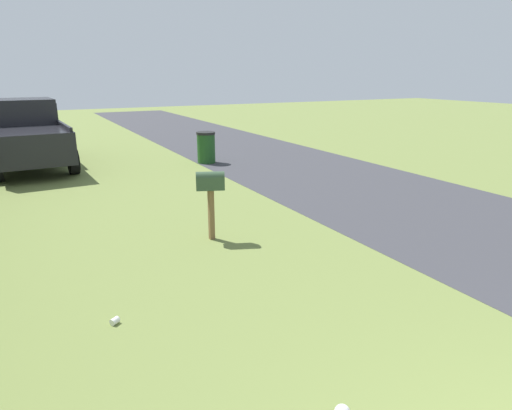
# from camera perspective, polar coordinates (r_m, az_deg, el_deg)

# --- Properties ---
(road_asphalt) EXTENTS (60.00, 5.18, 0.01)m
(road_asphalt) POSITION_cam_1_polar(r_m,az_deg,el_deg) (10.23, 22.47, -1.14)
(road_asphalt) COLOR #38383D
(road_asphalt) RESTS_ON ground
(mailbox) EXTENTS (0.36, 0.53, 1.24)m
(mailbox) POSITION_cam_1_polar(r_m,az_deg,el_deg) (7.85, -5.83, 2.45)
(mailbox) COLOR brown
(mailbox) RESTS_ON ground
(pickup_truck) EXTENTS (5.65, 2.48, 2.09)m
(pickup_truck) POSITION_cam_1_polar(r_m,az_deg,el_deg) (16.08, -27.21, 8.34)
(pickup_truck) COLOR black
(pickup_truck) RESTS_ON ground
(trash_bin) EXTENTS (0.62, 0.62, 1.03)m
(trash_bin) POSITION_cam_1_polar(r_m,az_deg,el_deg) (15.01, -6.37, 7.31)
(trash_bin) COLOR #1E4C1E
(trash_bin) RESTS_ON ground
(litter_cup_near_hydrant) EXTENTS (0.12, 0.13, 0.08)m
(litter_cup_near_hydrant) POSITION_cam_1_polar(r_m,az_deg,el_deg) (5.75, -17.55, -13.90)
(litter_cup_near_hydrant) COLOR white
(litter_cup_near_hydrant) RESTS_ON ground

